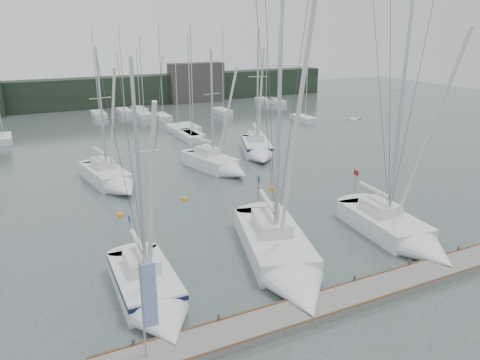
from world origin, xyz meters
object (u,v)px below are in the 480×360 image
object	(u,v)px
sailboat_mid_c	(220,166)
buoy_a	(185,200)
sailboat_mid_d	(258,150)
buoy_b	(272,189)
buoy_c	(120,215)
dock_banner	(147,301)
sailboat_near_right	(403,235)
sailboat_near_center	(285,262)
sailboat_mid_b	(113,180)
sailboat_near_left	(153,297)

from	to	relation	value
sailboat_mid_c	buoy_a	world-z (taller)	sailboat_mid_c
sailboat_mid_d	buoy_b	distance (m)	10.76
sailboat_mid_d	sailboat_mid_c	bearing A→B (deg)	-129.52
sailboat_mid_c	sailboat_mid_d	world-z (taller)	sailboat_mid_d
buoy_a	buoy_c	size ratio (longest dim) A/B	1.05
dock_banner	sailboat_near_right	bearing A→B (deg)	16.75
sailboat_near_right	buoy_c	distance (m)	20.09
sailboat_near_center	sailboat_mid_b	xyz separation A→B (m)	(-5.65, 19.34, -0.02)
sailboat_mid_c	sailboat_mid_d	xyz separation A→B (m)	(6.04, 3.41, 0.03)
sailboat_mid_b	sailboat_mid_c	bearing A→B (deg)	-9.46
sailboat_mid_c	buoy_c	size ratio (longest dim) A/B	21.45
sailboat_mid_b	sailboat_mid_c	xyz separation A→B (m)	(10.21, -0.09, 0.01)
sailboat_near_left	sailboat_near_right	size ratio (longest dim) A/B	0.80
buoy_b	buoy_c	bearing A→B (deg)	-179.77
buoy_c	dock_banner	distance (m)	17.08
buoy_b	sailboat_near_left	bearing A→B (deg)	-138.09
sailboat_near_right	dock_banner	distance (m)	18.30
sailboat_near_center	buoy_c	bearing A→B (deg)	133.62
sailboat_near_left	sailboat_mid_c	xyz separation A→B (m)	(12.34, 19.37, 0.03)
sailboat_mid_b	buoy_b	size ratio (longest dim) A/B	22.95
sailboat_mid_b	buoy_a	distance (m)	7.34
sailboat_mid_b	buoy_a	xyz separation A→B (m)	(4.56, -5.72, -0.61)
sailboat_mid_d	buoy_c	xyz separation A→B (m)	(-17.15, -9.99, -0.65)
sailboat_near_center	sailboat_near_left	bearing A→B (deg)	-162.86
sailboat_mid_c	buoy_a	bearing A→B (deg)	-149.55
sailboat_mid_d	buoy_a	world-z (taller)	sailboat_mid_d
sailboat_mid_b	buoy_b	world-z (taller)	sailboat_mid_b
sailboat_near_left	sailboat_mid_b	xyz separation A→B (m)	(2.13, 19.46, 0.02)
buoy_b	buoy_a	bearing A→B (deg)	173.21
buoy_a	dock_banner	bearing A→B (deg)	-114.15
sailboat_mid_b	sailboat_near_left	bearing A→B (deg)	-105.19
sailboat_mid_c	sailboat_mid_d	distance (m)	6.93
sailboat_near_center	dock_banner	size ratio (longest dim) A/B	4.51
sailboat_near_center	buoy_c	size ratio (longest dim) A/B	34.12
sailboat_mid_b	sailboat_mid_d	distance (m)	16.58
sailboat_near_center	buoy_a	bearing A→B (deg)	110.82
sailboat_near_right	sailboat_mid_b	xyz separation A→B (m)	(-14.43, 19.63, 0.01)
sailboat_near_left	sailboat_mid_c	world-z (taller)	sailboat_near_left
sailboat_near_right	sailboat_mid_c	bearing A→B (deg)	107.64
sailboat_mid_b	sailboat_mid_d	bearing A→B (deg)	2.59
sailboat_mid_c	buoy_b	distance (m)	6.85
sailboat_near_center	sailboat_mid_d	xyz separation A→B (m)	(10.60, 22.65, 0.03)
sailboat_mid_b	buoy_a	world-z (taller)	sailboat_mid_b
buoy_c	sailboat_mid_b	bearing A→B (deg)	82.25
sailboat_near_left	buoy_c	xyz separation A→B (m)	(1.22, 12.78, -0.59)
sailboat_near_left	buoy_c	bearing A→B (deg)	86.46
sailboat_mid_d	buoy_c	size ratio (longest dim) A/B	24.45
sailboat_near_left	buoy_a	bearing A→B (deg)	65.98
sailboat_mid_d	dock_banner	distance (m)	33.14
sailboat_mid_c	sailboat_mid_d	bearing A→B (deg)	15.03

